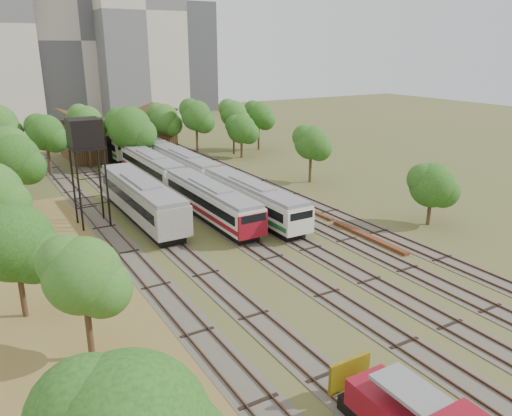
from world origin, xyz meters
TOP-DOWN VIEW (x-y plane):
  - ground at (0.00, 0.00)m, footprint 240.00×240.00m
  - dry_grass_patch at (-18.00, 8.00)m, footprint 14.00×60.00m
  - tracks at (-0.67, 25.00)m, footprint 24.60×80.00m
  - railcar_red_set at (-2.00, 30.65)m, footprint 2.90×34.58m
  - railcar_green_set at (2.00, 37.94)m, footprint 2.89×52.08m
  - railcar_rear at (-2.00, 57.91)m, footprint 3.15×16.08m
  - old_grey_coach at (-8.00, 25.32)m, footprint 3.28×18.00m
  - water_tower at (-12.63, 26.32)m, footprint 3.00×3.00m
  - rail_pile_near at (8.00, 9.73)m, footprint 0.62×9.32m
  - rail_pile_far at (8.20, 18.99)m, footprint 0.48×7.61m
  - maintenance_shed at (-1.00, 57.98)m, footprint 16.45×11.55m
  - tree_band_left at (-19.66, 22.61)m, footprint 8.49×67.24m
  - tree_band_far at (-1.31, 50.25)m, footprint 44.36×10.08m
  - tree_band_right at (15.41, 29.04)m, footprint 4.95×41.17m
  - tower_centre at (2.00, 100.00)m, footprint 20.00×18.00m
  - tower_right at (14.00, 92.00)m, footprint 18.00×16.00m
  - tower_far_right at (34.00, 110.00)m, footprint 12.00×12.00m

SIDE VIEW (x-z plane):
  - ground at x=0.00m, z-range 0.00..0.00m
  - dry_grass_patch at x=-18.00m, z-range 0.00..0.04m
  - tracks at x=-0.67m, z-range -0.05..0.14m
  - rail_pile_far at x=8.20m, z-range 0.00..0.25m
  - rail_pile_near at x=8.00m, z-range 0.00..0.31m
  - railcar_green_set at x=2.00m, z-range 0.10..3.68m
  - railcar_red_set at x=-2.00m, z-range 0.10..3.69m
  - railcar_rear at x=-2.00m, z-range 0.11..4.02m
  - old_grey_coach at x=-8.00m, z-range 0.19..4.25m
  - maintenance_shed at x=-1.00m, z-range -0.87..6.70m
  - tree_band_right at x=15.41m, z-range 0.90..8.20m
  - tree_band_left at x=-19.66m, z-range 1.08..9.42m
  - tree_band_far at x=-1.31m, z-range 1.40..11.08m
  - water_tower at x=-12.63m, z-range 3.56..13.95m
  - tower_far_right at x=34.00m, z-range 0.00..28.00m
  - tower_centre at x=2.00m, z-range 0.00..36.00m
  - tower_right at x=14.00m, z-range 0.00..48.00m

